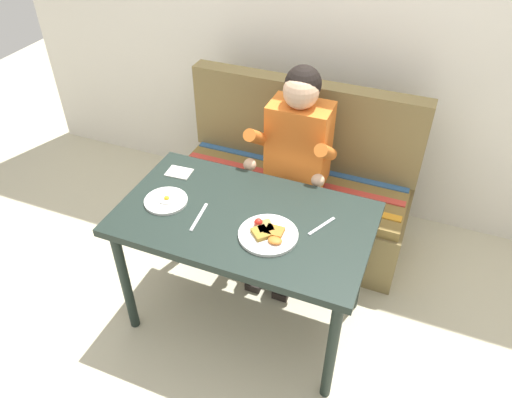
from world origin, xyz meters
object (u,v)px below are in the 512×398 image
at_px(person, 295,152).
at_px(table, 244,229).
at_px(couch, 292,191).
at_px(knife, 199,217).
at_px(plate_breakfast, 268,234).
at_px(plate_eggs, 166,201).
at_px(napkin, 179,172).
at_px(fork, 322,226).

bearing_deg(person, table, -95.09).
relative_size(couch, knife, 7.20).
relative_size(table, plate_breakfast, 4.46).
xyz_separation_m(plate_eggs, napkin, (-0.06, 0.24, -0.01)).
xyz_separation_m(person, knife, (-0.24, -0.68, -0.01)).
xyz_separation_m(table, knife, (-0.19, -0.09, 0.08)).
height_order(couch, fork, couch).
bearing_deg(plate_eggs, couch, 64.24).
relative_size(plate_breakfast, fork, 1.58).
height_order(fork, knife, same).
bearing_deg(knife, fork, 9.88).
relative_size(table, plate_eggs, 5.71).
bearing_deg(couch, table, -90.00).
bearing_deg(plate_breakfast, knife, -179.71).
bearing_deg(table, knife, -155.05).
distance_m(person, plate_eggs, 0.78).
height_order(couch, plate_breakfast, couch).
relative_size(plate_eggs, fork, 1.24).
bearing_deg(napkin, table, -22.83).
bearing_deg(napkin, fork, -8.79).
distance_m(table, fork, 0.38).
bearing_deg(plate_breakfast, napkin, 155.36).
bearing_deg(person, plate_eggs, -124.89).
distance_m(couch, fork, 0.88).
xyz_separation_m(table, fork, (0.36, 0.06, 0.08)).
xyz_separation_m(table, napkin, (-0.45, 0.19, 0.09)).
height_order(plate_eggs, fork, plate_eggs).
relative_size(table, couch, 0.83).
bearing_deg(person, plate_breakfast, -81.58).
xyz_separation_m(person, plate_eggs, (-0.44, -0.64, -0.00)).
bearing_deg(knife, plate_breakfast, -5.44).
relative_size(plate_breakfast, plate_eggs, 1.28).
xyz_separation_m(couch, person, (0.05, -0.17, 0.41)).
bearing_deg(plate_eggs, person, 55.11).
distance_m(couch, knife, 0.96).
relative_size(fork, knife, 0.85).
bearing_deg(plate_breakfast, plate_eggs, 175.85).
bearing_deg(napkin, person, 38.32).
relative_size(couch, person, 1.19).
distance_m(table, plate_breakfast, 0.20).
bearing_deg(plate_breakfast, table, 150.30).
height_order(napkin, knife, napkin).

